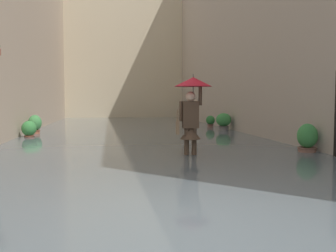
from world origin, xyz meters
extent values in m
plane|color=slate|center=(0.00, -11.74, 0.00)|extent=(60.00, 60.00, 0.00)
cube|color=#515B60|center=(0.00, -11.74, 0.11)|extent=(9.18, 29.49, 0.22)
cube|color=beige|center=(0.00, -24.39, 5.29)|extent=(11.98, 1.80, 10.57)
cube|color=#4C4233|center=(-0.80, -4.70, 0.05)|extent=(0.13, 0.25, 0.10)
cylinder|color=#4C3828|center=(-0.80, -4.70, 0.48)|extent=(0.13, 0.13, 0.76)
cube|color=#4C4233|center=(-0.98, -4.68, 0.05)|extent=(0.13, 0.25, 0.10)
cylinder|color=#4C3828|center=(-0.98, -4.68, 0.48)|extent=(0.13, 0.13, 0.76)
cube|color=#4C3828|center=(-0.89, -4.69, 1.18)|extent=(0.40, 0.25, 0.64)
cone|color=#4C3828|center=(-0.89, -4.69, 0.74)|extent=(0.54, 0.54, 0.28)
sphere|color=#DBB293|center=(-0.89, -4.69, 1.61)|extent=(0.23, 0.23, 0.23)
cylinder|color=#4C3828|center=(-1.12, -4.67, 1.62)|extent=(0.09, 0.09, 0.44)
cylinder|color=#4C3828|center=(-0.66, -4.71, 1.26)|extent=(0.09, 0.09, 0.48)
cylinder|color=black|center=(-0.95, -4.69, 1.73)|extent=(0.02, 0.02, 0.46)
cone|color=red|center=(-0.95, -4.69, 1.95)|extent=(0.90, 0.90, 0.22)
cylinder|color=black|center=(-0.95, -4.69, 2.09)|extent=(0.01, 0.01, 0.08)
cube|color=#8C6B4C|center=(-0.58, -4.69, 0.88)|extent=(0.08, 0.28, 0.32)
torus|color=#8C6B4C|center=(-0.58, -4.69, 1.16)|extent=(0.04, 0.30, 0.30)
cylinder|color=#9E563D|center=(3.89, -11.08, 0.17)|extent=(0.35, 0.35, 0.33)
torus|color=brown|center=(3.89, -11.08, 0.33)|extent=(0.38, 0.38, 0.04)
ellipsoid|color=#428947|center=(3.89, -11.08, 0.63)|extent=(0.51, 0.51, 0.60)
cylinder|color=brown|center=(-3.67, -13.32, 0.17)|extent=(0.28, 0.28, 0.34)
torus|color=brown|center=(-3.67, -13.32, 0.34)|extent=(0.32, 0.32, 0.04)
ellipsoid|color=#2D7033|center=(-3.67, -13.32, 0.55)|extent=(0.42, 0.42, 0.42)
cylinder|color=brown|center=(-3.90, -4.73, 0.16)|extent=(0.44, 0.44, 0.32)
torus|color=brown|center=(-3.90, -4.73, 0.32)|extent=(0.48, 0.48, 0.04)
ellipsoid|color=#387F3D|center=(-3.90, -4.73, 0.62)|extent=(0.51, 0.51, 0.61)
cylinder|color=#9E563D|center=(3.83, -9.70, 0.13)|extent=(0.32, 0.32, 0.26)
torus|color=brown|center=(3.83, -9.70, 0.26)|extent=(0.36, 0.36, 0.04)
ellipsoid|color=#387F3D|center=(3.83, -9.70, 0.52)|extent=(0.51, 0.51, 0.53)
cylinder|color=#66605B|center=(-3.79, -11.59, 0.19)|extent=(0.43, 0.43, 0.38)
torus|color=#56524E|center=(-3.79, -11.59, 0.38)|extent=(0.47, 0.47, 0.04)
ellipsoid|color=#387F3D|center=(-3.79, -11.59, 0.66)|extent=(0.66, 0.66, 0.57)
camera|label=1|loc=(0.98, 4.20, 1.55)|focal=40.84mm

